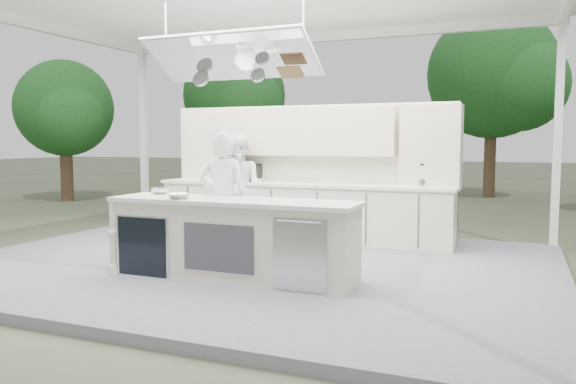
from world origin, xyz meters
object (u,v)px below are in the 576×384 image
at_px(demo_island, 231,238).
at_px(head_chef, 223,200).
at_px(sous_chef, 240,187).
at_px(back_counter, 301,211).

distance_m(demo_island, head_chef, 0.69).
bearing_deg(demo_island, sous_chef, 114.86).
bearing_deg(back_counter, demo_island, -86.37).
bearing_deg(demo_island, back_counter, 93.63).
xyz_separation_m(head_chef, sous_chef, (-0.80, 2.02, -0.00)).
bearing_deg(sous_chef, demo_island, -66.03).
bearing_deg(back_counter, head_chef, -94.01).
xyz_separation_m(demo_island, sous_chef, (-1.14, 2.46, 0.40)).
bearing_deg(demo_island, head_chef, 128.21).
height_order(head_chef, sous_chef, head_chef).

